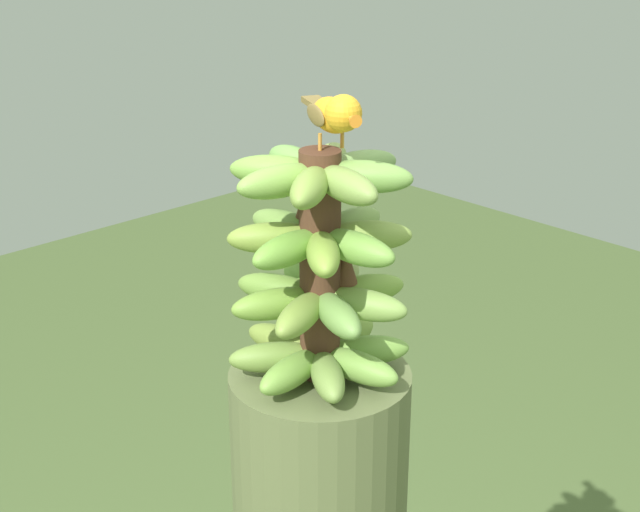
{
  "coord_description": "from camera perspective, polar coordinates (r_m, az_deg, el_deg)",
  "views": [
    {
      "loc": [
        -0.85,
        0.81,
        1.98
      ],
      "look_at": [
        0.0,
        0.0,
        1.51
      ],
      "focal_mm": 53.17,
      "sensor_mm": 36.0,
      "label": 1
    }
  ],
  "objects": [
    {
      "name": "banana_bunch",
      "position": [
        1.27,
        0.0,
        -0.65
      ],
      "size": [
        0.26,
        0.26,
        0.32
      ],
      "color": "#4C2D1E",
      "rests_on": "banana_tree"
    },
    {
      "name": "perched_bird",
      "position": [
        1.2,
        0.94,
        8.53
      ],
      "size": [
        0.17,
        0.09,
        0.08
      ],
      "color": "#C68933",
      "rests_on": "banana_bunch"
    }
  ]
}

